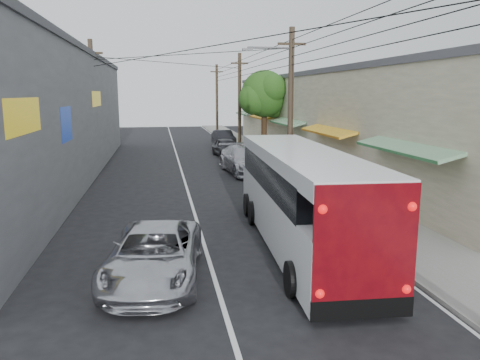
{
  "coord_description": "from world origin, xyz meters",
  "views": [
    {
      "loc": [
        -1.33,
        -9.85,
        4.82
      ],
      "look_at": [
        1.58,
        6.95,
        1.66
      ],
      "focal_mm": 35.0,
      "sensor_mm": 36.0,
      "label": 1
    }
  ],
  "objects_px": {
    "parked_car_mid": "(227,148)",
    "parked_car_far": "(224,138)",
    "parked_suv": "(245,160)",
    "jeepney": "(154,254)",
    "pedestrian_far": "(312,161)",
    "coach_bus": "(299,196)",
    "pedestrian_near": "(335,179)"
  },
  "relations": [
    {
      "from": "pedestrian_far",
      "to": "parked_suv",
      "type": "bearing_deg",
      "value": -9.42
    },
    {
      "from": "jeepney",
      "to": "parked_car_mid",
      "type": "height_order",
      "value": "parked_car_mid"
    },
    {
      "from": "pedestrian_near",
      "to": "parked_car_far",
      "type": "bearing_deg",
      "value": -78.16
    },
    {
      "from": "parked_car_mid",
      "to": "jeepney",
      "type": "bearing_deg",
      "value": -109.94
    },
    {
      "from": "pedestrian_far",
      "to": "parked_car_mid",
      "type": "bearing_deg",
      "value": -57.05
    },
    {
      "from": "parked_suv",
      "to": "parked_car_far",
      "type": "height_order",
      "value": "parked_suv"
    },
    {
      "from": "parked_suv",
      "to": "parked_car_mid",
      "type": "xyz_separation_m",
      "value": [
        0.0,
        7.74,
        -0.12
      ]
    },
    {
      "from": "coach_bus",
      "to": "parked_suv",
      "type": "distance_m",
      "value": 13.95
    },
    {
      "from": "parked_suv",
      "to": "pedestrian_far",
      "type": "xyz_separation_m",
      "value": [
        3.8,
        -1.36,
        0.04
      ]
    },
    {
      "from": "parked_suv",
      "to": "pedestrian_far",
      "type": "height_order",
      "value": "parked_suv"
    },
    {
      "from": "parked_car_far",
      "to": "pedestrian_far",
      "type": "distance_m",
      "value": 17.02
    },
    {
      "from": "jeepney",
      "to": "parked_suv",
      "type": "height_order",
      "value": "parked_suv"
    },
    {
      "from": "parked_suv",
      "to": "parked_car_mid",
      "type": "relative_size",
      "value": 1.37
    },
    {
      "from": "jeepney",
      "to": "parked_car_mid",
      "type": "relative_size",
      "value": 1.2
    },
    {
      "from": "jeepney",
      "to": "pedestrian_far",
      "type": "distance_m",
      "value": 17.3
    },
    {
      "from": "parked_suv",
      "to": "coach_bus",
      "type": "bearing_deg",
      "value": -98.85
    },
    {
      "from": "pedestrian_near",
      "to": "jeepney",
      "type": "bearing_deg",
      "value": 52.38
    },
    {
      "from": "parked_car_far",
      "to": "pedestrian_far",
      "type": "relative_size",
      "value": 2.93
    },
    {
      "from": "jeepney",
      "to": "pedestrian_far",
      "type": "bearing_deg",
      "value": 65.28
    },
    {
      "from": "parked_car_mid",
      "to": "pedestrian_near",
      "type": "xyz_separation_m",
      "value": [
        2.85,
        -15.39,
        0.22
      ]
    },
    {
      "from": "coach_bus",
      "to": "pedestrian_near",
      "type": "xyz_separation_m",
      "value": [
        3.65,
        6.26,
        -0.67
      ]
    },
    {
      "from": "parked_suv",
      "to": "parked_car_far",
      "type": "xyz_separation_m",
      "value": [
        0.8,
        15.39,
        -0.11
      ]
    },
    {
      "from": "parked_car_far",
      "to": "parked_car_mid",
      "type": "bearing_deg",
      "value": -100.46
    },
    {
      "from": "coach_bus",
      "to": "parked_car_mid",
      "type": "relative_size",
      "value": 2.61
    },
    {
      "from": "parked_car_far",
      "to": "pedestrian_near",
      "type": "distance_m",
      "value": 23.14
    },
    {
      "from": "parked_suv",
      "to": "parked_car_mid",
      "type": "bearing_deg",
      "value": 84.42
    },
    {
      "from": "parked_suv",
      "to": "parked_car_mid",
      "type": "distance_m",
      "value": 7.74
    },
    {
      "from": "parked_car_mid",
      "to": "parked_car_far",
      "type": "height_order",
      "value": "parked_car_far"
    },
    {
      "from": "coach_bus",
      "to": "pedestrian_far",
      "type": "distance_m",
      "value": 13.39
    },
    {
      "from": "coach_bus",
      "to": "pedestrian_far",
      "type": "relative_size",
      "value": 7.26
    },
    {
      "from": "parked_car_mid",
      "to": "parked_car_far",
      "type": "relative_size",
      "value": 0.95
    },
    {
      "from": "jeepney",
      "to": "parked_car_mid",
      "type": "distance_m",
      "value": 24.37
    }
  ]
}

